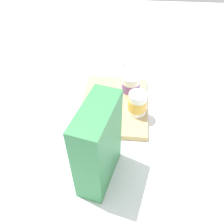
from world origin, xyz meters
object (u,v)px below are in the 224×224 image
object	(u,v)px
yogurt_cup_front	(131,86)
yogurt_cup_back	(137,104)
cutting_board	(114,104)
spoon	(123,67)
banana_bunch	(98,106)
cereal_box	(98,146)

from	to	relation	value
yogurt_cup_front	yogurt_cup_back	bearing A→B (deg)	14.95
cutting_board	spoon	size ratio (longest dim) A/B	2.63
cutting_board	banana_bunch	distance (m)	0.08
cutting_board	yogurt_cup_back	world-z (taller)	yogurt_cup_back
spoon	yogurt_cup_back	bearing A→B (deg)	11.51
cutting_board	yogurt_cup_back	xyz separation A→B (m)	(0.05, 0.09, 0.05)
spoon	banana_bunch	bearing A→B (deg)	-13.16
yogurt_cup_back	spoon	size ratio (longest dim) A/B	0.69
cereal_box	banana_bunch	xyz separation A→B (m)	(-0.26, -0.04, -0.10)
yogurt_cup_back	cereal_box	bearing A→B (deg)	-22.57
cereal_box	yogurt_cup_front	world-z (taller)	cereal_box
cereal_box	banana_bunch	bearing A→B (deg)	-158.44
yogurt_cup_back	banana_bunch	distance (m)	0.15
yogurt_cup_front	yogurt_cup_back	size ratio (longest dim) A/B	1.00
cereal_box	yogurt_cup_back	xyz separation A→B (m)	(-0.26, 0.11, -0.07)
cutting_board	banana_bunch	bearing A→B (deg)	-49.52
yogurt_cup_front	banana_bunch	xyz separation A→B (m)	(0.10, -0.12, -0.03)
cutting_board	cereal_box	distance (m)	0.33
cereal_box	yogurt_cup_front	distance (m)	0.37
spoon	cutting_board	bearing A→B (deg)	-4.18
cutting_board	yogurt_cup_front	world-z (taller)	yogurt_cup_front
cereal_box	spoon	xyz separation A→B (m)	(-0.58, 0.04, -0.13)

